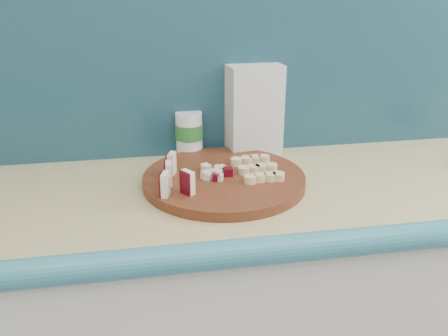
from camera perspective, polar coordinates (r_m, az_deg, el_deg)
name	(u,v)px	position (r m, az deg, el deg)	size (l,w,h in m)	color
kitchen_counter	(298,323)	(1.57, 8.45, -17.11)	(2.20, 0.63, 0.91)	white
backsplash	(281,68)	(1.52, 6.56, 11.29)	(2.20, 0.02, 0.50)	teal
cutting_board	(224,180)	(1.30, 0.00, -1.35)	(0.42, 0.42, 0.03)	#4C1F10
apple_wedges	(173,176)	(1.23, -5.89, -0.88)	(0.08, 0.17, 0.06)	#FEEDCB
apple_chunks	(214,172)	(1.29, -1.18, -0.50)	(0.06, 0.07, 0.02)	#F2EAC1
banana_slices	(257,168)	(1.32, 3.82, -0.04)	(0.12, 0.16, 0.02)	beige
flour_bag	(253,110)	(1.49, 3.28, 6.69)	(0.16, 0.11, 0.27)	silver
canister	(189,134)	(1.48, -4.00, 3.94)	(0.08, 0.08, 0.13)	white
banana_peel	(234,171)	(1.39, 1.17, -0.32)	(0.20, 0.17, 0.01)	gold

